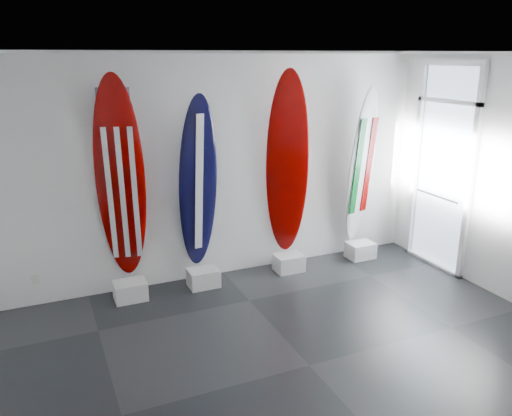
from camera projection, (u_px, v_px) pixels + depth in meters
name	position (u px, v px, depth m)	size (l,w,h in m)	color
floor	(309.00, 366.00, 5.13)	(6.00, 6.00, 0.00)	black
ceiling	(320.00, 53.00, 4.26)	(6.00, 6.00, 0.00)	white
wall_back	(221.00, 170.00, 6.89)	(6.00, 6.00, 0.00)	white
display_block_usa	(130.00, 291.00, 6.48)	(0.40, 0.30, 0.24)	silver
surfboard_usa	(121.00, 181.00, 6.16)	(0.59, 0.08, 2.60)	#790100
display_block_navy	(203.00, 278.00, 6.85)	(0.40, 0.30, 0.24)	silver
surfboard_navy	(198.00, 184.00, 6.57)	(0.52, 0.08, 2.32)	black
display_block_swiss	(289.00, 263.00, 7.34)	(0.40, 0.30, 0.24)	silver
surfboard_swiss	(287.00, 165.00, 7.02)	(0.59, 0.08, 2.60)	#790100
display_block_italy	(360.00, 250.00, 7.82)	(0.40, 0.30, 0.24)	silver
surfboard_italy	(362.00, 166.00, 7.53)	(0.53, 0.08, 2.35)	white
wall_outlet	(35.00, 279.00, 6.26)	(0.09, 0.02, 0.13)	silver
glass_door	(442.00, 170.00, 7.21)	(0.12, 1.16, 2.85)	white
balcony	(502.00, 220.00, 7.99)	(2.80, 2.20, 1.20)	slate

